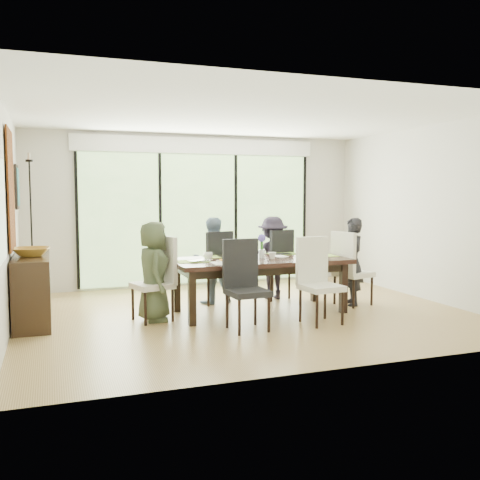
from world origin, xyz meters
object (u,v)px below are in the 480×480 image
object	(u,v)px
chair_far_left	(211,267)
laptop	(202,261)
chair_far_right	(272,264)
person_right_end	(352,262)
person_left_end	(154,271)
sideboard	(33,289)
person_far_left	(212,260)
chair_right_end	(353,268)
vase	(262,254)
chair_left_end	(152,279)
cup_c	(308,252)
cup_a	(208,256)
person_far_right	(273,258)
table_top	(260,261)
bowl	(31,252)
chair_near_right	(321,281)
cup_b	(272,256)
chair_near_left	(248,285)

from	to	relation	value
chair_far_left	laptop	size ratio (longest dim) A/B	3.33
chair_far_right	person_right_end	distance (m)	1.26
person_left_end	sideboard	distance (m)	1.57
person_left_end	sideboard	size ratio (longest dim) A/B	0.84
person_far_left	chair_right_end	bearing A→B (deg)	147.30
person_right_end	vase	world-z (taller)	person_right_end
chair_left_end	vase	size ratio (longest dim) A/B	9.17
person_left_end	cup_c	distance (m)	2.29
chair_far_right	cup_a	world-z (taller)	chair_far_right
person_far_right	table_top	bearing A→B (deg)	66.16
chair_right_end	bowl	size ratio (longest dim) A/B	2.42
person_right_end	bowl	world-z (taller)	person_right_end
person_left_end	cup_a	size ratio (longest dim) A/B	10.40
chair_far_right	chair_near_right	bearing A→B (deg)	68.51
chair_left_end	chair_near_right	xyz separation A→B (m)	(2.00, -0.87, 0.00)
chair_right_end	person_left_end	world-z (taller)	person_left_end
chair_right_end	sideboard	distance (m)	4.49
vase	chair_right_end	bearing A→B (deg)	-1.97
person_far_left	laptop	world-z (taller)	person_far_left
cup_b	sideboard	bearing A→B (deg)	169.99
chair_near_left	person_far_right	bearing A→B (deg)	54.56
chair_near_right	person_far_right	xyz separation A→B (m)	(0.05, 1.70, 0.10)
chair_right_end	vase	distance (m)	1.47
chair_near_right	cup_a	xyz separation A→B (m)	(-1.20, 1.02, 0.25)
chair_far_left	chair_far_right	bearing A→B (deg)	161.08
person_far_left	cup_b	world-z (taller)	person_far_left
chair_near_left	laptop	xyz separation A→B (m)	(-0.35, 0.77, 0.21)
laptop	chair_right_end	bearing A→B (deg)	-19.94
cup_a	table_top	bearing A→B (deg)	-12.09
cup_c	table_top	bearing A→B (deg)	-172.87
person_far_right	cup_c	distance (m)	0.79
person_far_left	vase	distance (m)	0.94
chair_near_right	cup_b	xyz separation A→B (m)	(-0.35, 0.77, 0.25)
chair_near_right	cup_b	distance (m)	0.88
cup_b	chair_far_left	bearing A→B (deg)	122.28
sideboard	chair_right_end	bearing A→B (deg)	-5.75
chair_near_left	sideboard	bearing A→B (deg)	148.10
person_far_left	laptop	bearing A→B (deg)	57.09
vase	cup_c	size ratio (longest dim) A/B	0.97
person_right_end	vase	distance (m)	1.44
person_right_end	sideboard	size ratio (longest dim) A/B	0.84
bowl	chair_near_left	bearing A→B (deg)	-26.33
person_left_end	person_far_right	xyz separation A→B (m)	(2.03, 0.83, 0.00)
chair_near_left	laptop	size ratio (longest dim) A/B	3.33
person_far_left	cup_a	bearing A→B (deg)	60.17
table_top	bowl	xyz separation A→B (m)	(-2.96, 0.35, 0.20)
chair_left_end	person_far_left	size ratio (longest dim) A/B	0.85
chair_left_end	cup_b	world-z (taller)	chair_left_end
person_far_left	vase	bearing A→B (deg)	113.02
chair_near_left	cup_c	distance (m)	1.64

